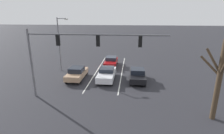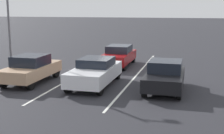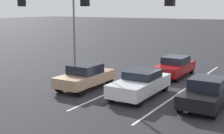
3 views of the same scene
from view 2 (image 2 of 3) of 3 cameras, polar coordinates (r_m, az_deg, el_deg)
The scene contains 8 objects.
ground_plane at distance 22.63m, azimuth 1.10°, elevation 0.03°, with size 240.00×240.00×0.00m, color #28282D.
lane_stripe_left_divider at distance 20.33m, azimuth 4.77°, elevation -1.21°, with size 0.12×16.03×0.01m, color silver.
lane_stripe_center_divider at distance 21.25m, azimuth -4.99°, elevation -0.69°, with size 0.12×16.03×0.01m, color silver.
car_black_leftlane_front at distance 16.28m, azimuth 9.63°, elevation -1.58°, with size 1.87×4.11×1.53m.
car_white_midlane_front at distance 17.11m, azimuth -3.11°, elevation -0.87°, with size 1.94×4.74×1.49m.
car_tan_rightlane_front at distance 18.37m, azimuth -14.57°, elevation -0.27°, with size 1.87×4.32×1.56m.
car_maroon_midlane_second at distance 22.97m, azimuth 1.22°, elevation 2.13°, with size 1.84×4.49×1.49m.
street_lamp_right_shoulder at distance 22.52m, azimuth -18.18°, elevation 10.48°, with size 1.57×0.24×7.51m.
Camera 2 is at (-5.25, 21.61, 4.19)m, focal length 50.00 mm.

